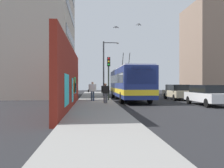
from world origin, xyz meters
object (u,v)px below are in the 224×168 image
city_bus (128,83)px  pedestrian_at_curb (105,92)px  pedestrian_midblock (92,90)px  street_lamp (105,65)px  parked_car_champagne (177,92)px  traffic_light (109,71)px  parked_car_white (207,95)px

city_bus → pedestrian_at_curb: bearing=153.0°
pedestrian_at_curb → pedestrian_midblock: bearing=21.0°
pedestrian_at_curb → street_lamp: street_lamp is taller
city_bus → pedestrian_midblock: city_bus is taller
city_bus → parked_car_champagne: size_ratio=2.85×
city_bus → traffic_light: bearing=130.7°
pedestrian_at_curb → street_lamp: size_ratio=0.23×
traffic_light → street_lamp: street_lamp is taller
traffic_light → parked_car_white: bearing=-120.2°
pedestrian_at_curb → pedestrian_midblock: (2.61, 1.00, 0.10)m
parked_car_white → parked_car_champagne: same height
pedestrian_at_curb → city_bus: bearing=-27.0°
pedestrian_at_curb → street_lamp: 10.86m
parked_car_white → pedestrian_midblock: size_ratio=2.77×
parked_car_champagne → street_lamp: 9.34m
city_bus → pedestrian_at_curb: size_ratio=8.02×
pedestrian_at_curb → traffic_light: (3.35, -0.50, 1.80)m
parked_car_white → street_lamp: 13.83m
traffic_light → pedestrian_at_curb: bearing=171.6°
city_bus → parked_car_champagne: city_bus is taller
pedestrian_at_curb → parked_car_white: bearing=-96.7°
parked_car_champagne → street_lamp: size_ratio=0.65×
city_bus → traffic_light: city_bus is taller
parked_car_white → pedestrian_midblock: bearing=68.2°
city_bus → parked_car_white: bearing=-139.6°
pedestrian_midblock → traffic_light: size_ratio=0.43×
parked_car_white → street_lamp: street_lamp is taller
parked_car_white → pedestrian_midblock: pedestrian_midblock is taller
street_lamp → pedestrian_midblock: bearing=168.3°
pedestrian_midblock → street_lamp: bearing=-11.7°
pedestrian_at_curb → traffic_light: 3.83m
pedestrian_midblock → pedestrian_at_curb: bearing=-159.0°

